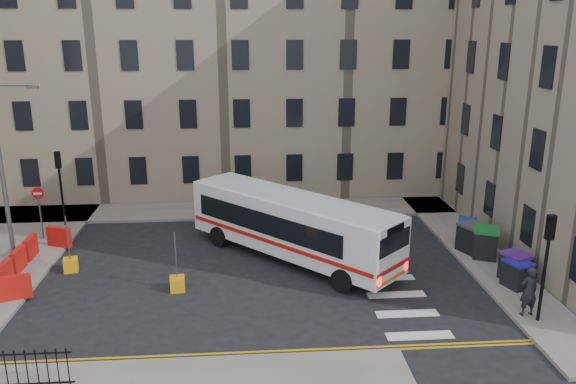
{
  "coord_description": "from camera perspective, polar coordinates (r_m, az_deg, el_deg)",
  "views": [
    {
      "loc": [
        -2.02,
        -23.3,
        10.57
      ],
      "look_at": [
        -0.08,
        2.28,
        3.0
      ],
      "focal_mm": 35.0,
      "sensor_mm": 36.0,
      "label": 1
    }
  ],
  "objects": [
    {
      "name": "streetlamp",
      "position": [
        28.27,
        -27.08,
        1.88
      ],
      "size": [
        0.5,
        0.22,
        8.14
      ],
      "color": "#595B5E",
      "rests_on": "pavement_west"
    },
    {
      "name": "traffic_light_nw",
      "position": [
        32.36,
        -22.17,
        1.44
      ],
      "size": [
        0.28,
        0.22,
        4.1
      ],
      "color": "black",
      "rests_on": "pavement_west"
    },
    {
      "name": "traffic_light_east",
      "position": [
        22.11,
        24.83,
        -5.54
      ],
      "size": [
        0.28,
        0.22,
        4.1
      ],
      "color": "black",
      "rests_on": "pavement_east"
    },
    {
      "name": "pavement_north",
      "position": [
        33.82,
        -10.89,
        -1.95
      ],
      "size": [
        36.0,
        3.2,
        0.15
      ],
      "primitive_type": "cube",
      "color": "slate",
      "rests_on": "ground"
    },
    {
      "name": "bollard_yellow",
      "position": [
        27.21,
        -21.19,
        -6.91
      ],
      "size": [
        0.72,
        0.72,
        0.6
      ],
      "primitive_type": "cube",
      "rotation": [
        0.0,
        0.0,
        0.22
      ],
      "color": "#F2A60D",
      "rests_on": "ground"
    },
    {
      "name": "wheelie_bin_e",
      "position": [
        29.74,
        17.71,
        -3.71
      ],
      "size": [
        1.23,
        1.3,
        1.14
      ],
      "rotation": [
        0.0,
        0.0,
        -0.39
      ],
      "color": "black",
      "rests_on": "pavement_east"
    },
    {
      "name": "pavement_east",
      "position": [
        31.25,
        16.63,
        -3.9
      ],
      "size": [
        2.4,
        26.0,
        0.15
      ],
      "primitive_type": "cube",
      "color": "slate",
      "rests_on": "ground"
    },
    {
      "name": "wheelie_bin_b",
      "position": [
        25.93,
        22.09,
        -7.05
      ],
      "size": [
        1.29,
        1.38,
        1.23
      ],
      "rotation": [
        0.0,
        0.0,
        0.36
      ],
      "color": "black",
      "rests_on": "pavement_east"
    },
    {
      "name": "bollard_chevron",
      "position": [
        24.08,
        -11.17,
        -9.13
      ],
      "size": [
        0.67,
        0.67,
        0.6
      ],
      "primitive_type": "cube",
      "rotation": [
        0.0,
        0.0,
        0.13
      ],
      "color": "orange",
      "rests_on": "ground"
    },
    {
      "name": "no_entry_north",
      "position": [
        30.9,
        -23.98,
        -0.97
      ],
      "size": [
        0.6,
        0.08,
        3.0
      ],
      "color": "#595B5E",
      "rests_on": "pavement_west"
    },
    {
      "name": "wheelie_bin_a",
      "position": [
        25.36,
        22.24,
        -7.7
      ],
      "size": [
        1.18,
        1.26,
        1.14
      ],
      "rotation": [
        0.0,
        0.0,
        0.32
      ],
      "color": "black",
      "rests_on": "pavement_east"
    },
    {
      "name": "ground",
      "position": [
        25.66,
        0.56,
        -7.88
      ],
      "size": [
        120.0,
        120.0,
        0.0
      ],
      "primitive_type": "plane",
      "color": "black",
      "rests_on": "ground"
    },
    {
      "name": "bus",
      "position": [
        26.23,
        0.31,
        -3.21
      ],
      "size": [
        9.5,
        9.75,
        3.03
      ],
      "rotation": [
        0.0,
        0.0,
        0.77
      ],
      "color": "white",
      "rests_on": "ground"
    },
    {
      "name": "roadworks_barriers",
      "position": [
        27.59,
        -25.01,
        -6.26
      ],
      "size": [
        1.66,
        6.26,
        1.0
      ],
      "color": "red",
      "rests_on": "pavement_west"
    },
    {
      "name": "pedestrian",
      "position": [
        23.0,
        23.26,
        -9.25
      ],
      "size": [
        0.75,
        0.54,
        1.94
      ],
      "primitive_type": "imported",
      "rotation": [
        0.0,
        0.0,
        3.25
      ],
      "color": "black",
      "rests_on": "pavement_east"
    },
    {
      "name": "wheelie_bin_c",
      "position": [
        27.98,
        19.44,
        -4.85
      ],
      "size": [
        1.52,
        1.61,
        1.41
      ],
      "rotation": [
        0.0,
        0.0,
        -0.41
      ],
      "color": "black",
      "rests_on": "pavement_east"
    },
    {
      "name": "wheelie_bin_d",
      "position": [
        28.44,
        18.23,
        -4.44
      ],
      "size": [
        1.48,
        1.56,
        1.36
      ],
      "rotation": [
        0.0,
        0.0,
        0.41
      ],
      "color": "black",
      "rests_on": "pavement_east"
    },
    {
      "name": "terrace_north",
      "position": [
        39.17,
        -11.96,
        13.25
      ],
      "size": [
        38.3,
        10.8,
        17.2
      ],
      "color": "gray",
      "rests_on": "ground"
    }
  ]
}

